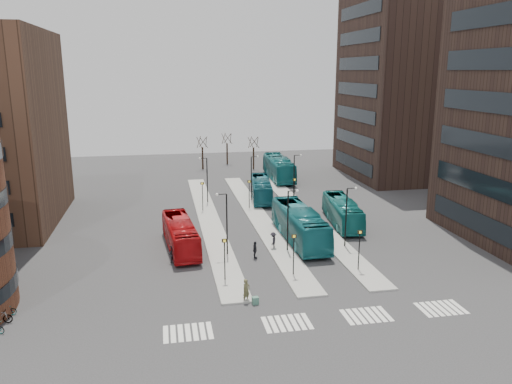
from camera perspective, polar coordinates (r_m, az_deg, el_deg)
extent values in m
plane|color=#2C2C2E|center=(33.65, 7.05, -17.67)|extent=(160.00, 160.00, 0.00)
cube|color=gray|center=(60.05, -5.38, -3.16)|extent=(2.50, 45.00, 0.15)
cube|color=gray|center=(60.86, 0.25, -2.86)|extent=(2.50, 45.00, 0.15)
cube|color=gray|center=(62.25, 5.69, -2.55)|extent=(2.50, 45.00, 0.15)
cube|color=navy|center=(39.13, -0.08, -12.30)|extent=(0.52, 0.44, 0.59)
imported|color=#B20D11|center=(50.61, -8.65, -4.81)|extent=(3.52, 11.00, 3.01)
imported|color=#15656C|center=(52.50, 4.99, -3.70)|extent=(3.18, 12.87, 3.57)
imported|color=#135563|center=(69.06, 0.59, 0.36)|extent=(3.97, 10.88, 2.96)
imported|color=#156C6A|center=(58.69, 9.83, -2.24)|extent=(3.82, 11.14, 3.04)
imported|color=#15686D|center=(82.16, 2.61, 2.77)|extent=(3.57, 13.33, 3.68)
imported|color=brown|center=(39.24, -1.12, -11.20)|extent=(0.81, 0.76, 1.87)
imported|color=black|center=(47.35, -9.54, -7.03)|extent=(0.91, 0.76, 1.67)
imported|color=black|center=(47.73, -0.11, -6.64)|extent=(0.44, 1.00, 1.70)
imported|color=black|center=(50.18, 1.98, -5.58)|extent=(1.00, 1.29, 1.75)
imported|color=gray|center=(40.60, -27.24, -12.58)|extent=(1.76, 0.59, 1.04)
imported|color=gray|center=(41.64, -26.79, -12.02)|extent=(1.65, 0.75, 0.84)
cube|color=silver|center=(35.79, -10.28, -15.72)|extent=(0.35, 2.40, 0.01)
cube|color=silver|center=(35.79, -9.45, -15.68)|extent=(0.35, 2.40, 0.01)
cube|color=silver|center=(35.80, -8.62, -15.64)|extent=(0.35, 2.40, 0.01)
cube|color=silver|center=(35.81, -7.79, -15.60)|extent=(0.35, 2.40, 0.01)
cube|color=silver|center=(35.83, -6.96, -15.55)|extent=(0.35, 2.40, 0.01)
cube|color=silver|center=(35.86, -6.13, -15.50)|extent=(0.35, 2.40, 0.01)
cube|color=silver|center=(35.89, -5.31, -15.45)|extent=(0.35, 2.40, 0.01)
cube|color=silver|center=(36.41, 1.18, -14.93)|extent=(0.35, 2.40, 0.01)
cube|color=silver|center=(36.51, 1.98, -14.86)|extent=(0.35, 2.40, 0.01)
cube|color=silver|center=(36.61, 2.77, -14.78)|extent=(0.35, 2.40, 0.01)
cube|color=silver|center=(36.72, 3.55, -14.70)|extent=(0.35, 2.40, 0.01)
cube|color=silver|center=(36.84, 4.33, -14.62)|extent=(0.35, 2.40, 0.01)
cube|color=silver|center=(36.96, 5.10, -14.53)|extent=(0.35, 2.40, 0.01)
cube|color=silver|center=(37.08, 5.87, -14.45)|extent=(0.35, 2.40, 0.01)
cube|color=silver|center=(37.98, 10.34, -13.89)|extent=(0.35, 2.40, 0.01)
cube|color=silver|center=(38.15, 11.07, -13.79)|extent=(0.35, 2.40, 0.01)
cube|color=silver|center=(38.33, 11.78, -13.69)|extent=(0.35, 2.40, 0.01)
cube|color=silver|center=(38.51, 12.49, -13.59)|extent=(0.35, 2.40, 0.01)
cube|color=silver|center=(38.70, 13.19, -13.49)|extent=(0.35, 2.40, 0.01)
cube|color=silver|center=(38.89, 13.88, -13.39)|extent=(0.35, 2.40, 0.01)
cube|color=silver|center=(39.09, 14.57, -13.29)|extent=(0.35, 2.40, 0.01)
cube|color=silver|center=(40.39, 18.52, -12.66)|extent=(0.35, 2.40, 0.01)
cube|color=silver|center=(40.62, 19.15, -12.55)|extent=(0.35, 2.40, 0.01)
cube|color=silver|center=(40.86, 19.77, -12.44)|extent=(0.35, 2.40, 0.01)
cube|color=silver|center=(41.10, 20.39, -12.34)|extent=(0.35, 2.40, 0.01)
cube|color=silver|center=(41.35, 20.99, -12.23)|extent=(0.35, 2.40, 0.01)
cube|color=silver|center=(41.60, 21.59, -12.12)|extent=(0.35, 2.40, 0.01)
cube|color=silver|center=(41.86, 22.19, -12.02)|extent=(0.35, 2.40, 0.01)
cube|color=black|center=(55.35, 24.00, -3.18)|extent=(0.12, 16.00, 2.00)
cube|color=black|center=(54.40, 24.41, 0.86)|extent=(0.12, 16.00, 2.00)
cube|color=black|center=(53.74, 24.83, 5.02)|extent=(0.12, 16.00, 2.00)
cube|color=black|center=(53.37, 25.27, 9.26)|extent=(0.12, 16.00, 2.00)
cube|color=black|center=(53.29, 25.72, 13.54)|extent=(0.12, 16.00, 2.00)
cube|color=black|center=(53.52, 26.18, 17.80)|extent=(0.12, 16.00, 2.00)
cube|color=#2F201A|center=(87.57, 17.63, 11.50)|extent=(20.00, 20.00, 30.00)
cube|color=black|center=(84.61, 10.99, 3.30)|extent=(0.12, 16.00, 2.00)
cube|color=black|center=(84.00, 11.11, 5.99)|extent=(0.12, 16.00, 2.00)
cube|color=black|center=(83.57, 11.24, 8.70)|extent=(0.12, 16.00, 2.00)
cube|color=black|center=(83.33, 11.37, 11.44)|extent=(0.12, 16.00, 2.00)
cube|color=black|center=(83.28, 11.50, 14.19)|extent=(0.12, 16.00, 2.00)
cube|color=black|center=(83.43, 11.64, 16.94)|extent=(0.12, 16.00, 2.00)
cube|color=black|center=(83.76, 11.78, 19.66)|extent=(0.12, 16.00, 2.00)
cylinder|color=black|center=(42.49, -3.60, -7.79)|extent=(0.10, 0.10, 3.50)
cube|color=black|center=(41.88, -3.63, -5.56)|extent=(0.45, 0.10, 0.30)
cube|color=yellow|center=(41.82, -3.62, -5.59)|extent=(0.20, 0.02, 0.20)
cylinder|color=black|center=(63.37, -6.13, -0.56)|extent=(0.10, 0.10, 3.50)
cube|color=black|center=(62.96, -6.17, 0.98)|extent=(0.45, 0.10, 0.30)
cube|color=yellow|center=(62.90, -6.17, 0.97)|extent=(0.20, 0.02, 0.20)
cylinder|color=black|center=(43.58, 4.32, -7.24)|extent=(0.10, 0.10, 3.50)
cube|color=black|center=(42.98, 4.36, -5.06)|extent=(0.45, 0.10, 0.30)
cube|color=yellow|center=(42.93, 4.38, -5.09)|extent=(0.20, 0.02, 0.20)
cylinder|color=black|center=(64.10, -0.78, -0.32)|extent=(0.10, 0.10, 3.50)
cube|color=black|center=(63.70, -0.79, 1.21)|extent=(0.45, 0.10, 0.30)
cube|color=yellow|center=(63.64, -0.78, 1.20)|extent=(0.20, 0.02, 0.20)
cylinder|color=black|center=(45.44, 11.69, -6.60)|extent=(0.10, 0.10, 3.50)
cube|color=black|center=(44.87, 11.80, -4.51)|extent=(0.45, 0.10, 0.30)
cube|color=yellow|center=(44.81, 11.83, -4.53)|extent=(0.20, 0.02, 0.20)
cylinder|color=black|center=(65.38, 4.40, -0.07)|extent=(0.10, 0.10, 3.50)
cube|color=black|center=(64.99, 4.43, 1.42)|extent=(0.45, 0.10, 0.30)
cube|color=yellow|center=(64.93, 4.45, 1.41)|extent=(0.20, 0.02, 0.20)
cylinder|color=black|center=(47.80, -3.34, -3.72)|extent=(0.14, 0.14, 6.00)
cylinder|color=black|center=(46.94, -3.94, -0.25)|extent=(0.90, 0.08, 0.08)
sphere|color=silver|center=(46.89, -4.49, -0.28)|extent=(0.24, 0.24, 0.24)
cylinder|color=black|center=(67.04, -5.60, 1.34)|extent=(0.14, 0.14, 6.00)
cylinder|color=black|center=(66.43, -6.04, 3.86)|extent=(0.90, 0.08, 0.08)
sphere|color=silver|center=(66.39, -6.43, 3.84)|extent=(0.24, 0.24, 0.24)
cylinder|color=black|center=(48.90, 3.65, -3.32)|extent=(0.14, 0.14, 6.00)
cylinder|color=black|center=(48.21, 4.23, 0.12)|extent=(0.90, 0.08, 0.08)
sphere|color=silver|center=(48.33, 4.74, 0.14)|extent=(0.24, 0.24, 0.24)
cylinder|color=black|center=(67.82, -0.54, 1.56)|extent=(0.14, 0.14, 6.00)
cylinder|color=black|center=(67.33, -0.17, 4.07)|extent=(0.90, 0.08, 0.08)
sphere|color=silver|center=(67.42, 0.21, 4.08)|extent=(0.24, 0.24, 0.24)
cylinder|color=black|center=(50.68, 10.25, -2.90)|extent=(0.14, 0.14, 6.00)
cylinder|color=black|center=(50.08, 10.87, 0.42)|extent=(0.90, 0.08, 0.08)
sphere|color=silver|center=(50.24, 11.35, 0.44)|extent=(0.24, 0.24, 0.24)
cylinder|color=black|center=(69.12, 4.36, 1.75)|extent=(0.14, 0.14, 6.00)
cylinder|color=black|center=(68.68, 4.77, 4.21)|extent=(0.90, 0.08, 0.08)
sphere|color=silver|center=(68.80, 5.13, 4.22)|extent=(0.24, 0.24, 0.24)
cylinder|color=black|center=(90.85, -6.12, 3.87)|extent=(0.30, 0.30, 4.00)
cylinder|color=black|center=(90.46, -5.72, 5.69)|extent=(0.10, 1.56, 1.95)
cylinder|color=black|center=(91.08, -6.07, 5.74)|extent=(1.48, 0.59, 1.97)
cylinder|color=black|center=(90.77, -6.55, 5.70)|extent=(0.90, 1.31, 1.99)
cylinder|color=black|center=(89.95, -6.51, 5.63)|extent=(0.89, 1.31, 1.99)
cylinder|color=black|center=(89.76, -5.99, 5.62)|extent=(1.48, 0.58, 1.97)
cylinder|color=black|center=(95.29, -3.32, 4.38)|extent=(0.30, 0.30, 4.00)
cylinder|color=black|center=(94.96, -2.92, 6.12)|extent=(0.10, 1.56, 1.95)
cylinder|color=black|center=(95.55, -3.27, 6.17)|extent=(1.48, 0.59, 1.97)
cylinder|color=black|center=(95.20, -3.72, 6.13)|extent=(0.90, 1.31, 1.99)
cylinder|color=black|center=(94.39, -3.65, 6.07)|extent=(0.89, 1.31, 1.99)
cylinder|color=black|center=(94.24, -3.16, 6.06)|extent=(1.48, 0.58, 1.97)
cylinder|color=black|center=(90.07, -0.29, 3.86)|extent=(0.30, 0.30, 4.00)
cylinder|color=black|center=(89.74, 0.15, 5.70)|extent=(0.10, 1.56, 1.95)
cylinder|color=black|center=(90.30, -0.23, 5.75)|extent=(1.48, 0.59, 1.97)
cylinder|color=black|center=(89.91, -0.69, 5.71)|extent=(0.90, 1.31, 1.99)
cylinder|color=black|center=(89.11, -0.60, 5.64)|extent=(0.89, 1.31, 1.99)
cylinder|color=black|center=(89.00, -0.07, 5.63)|extent=(1.48, 0.58, 1.97)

